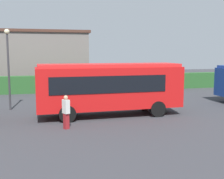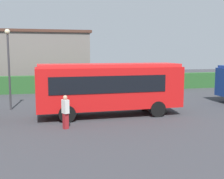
# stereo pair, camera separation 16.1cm
# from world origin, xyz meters

# --- Properties ---
(ground_plane) EXTENTS (87.83, 87.83, 0.00)m
(ground_plane) POSITION_xyz_m (0.00, 0.00, 0.00)
(ground_plane) COLOR #38383D
(bus_red) EXTENTS (9.28, 2.60, 3.32)m
(bus_red) POSITION_xyz_m (-1.73, -0.25, 1.90)
(bus_red) COLOR red
(bus_red) RESTS_ON ground_plane
(person_center) EXTENTS (0.41, 0.46, 1.80)m
(person_center) POSITION_xyz_m (-4.73, -2.81, 0.96)
(person_center) COLOR maroon
(person_center) RESTS_ON ground_plane
(hedge_row) EXTENTS (55.91, 1.07, 1.70)m
(hedge_row) POSITION_xyz_m (0.00, 11.60, 0.85)
(hedge_row) COLOR #295B29
(hedge_row) RESTS_ON ground_plane
(depot_building) EXTENTS (11.70, 8.20, 6.47)m
(depot_building) POSITION_xyz_m (-6.23, 18.10, 3.25)
(depot_building) COLOR slate
(depot_building) RESTS_ON ground_plane
(lamppost) EXTENTS (0.36, 0.36, 5.61)m
(lamppost) POSITION_xyz_m (-8.10, 3.24, 3.50)
(lamppost) COLOR #38383D
(lamppost) RESTS_ON ground_plane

